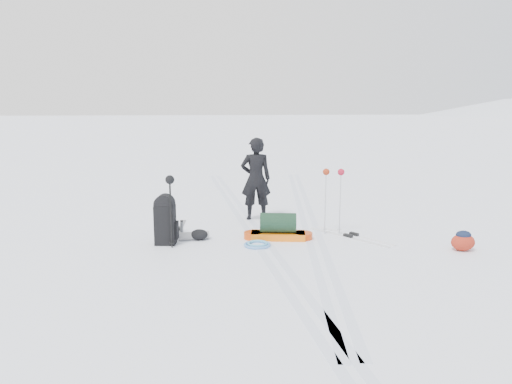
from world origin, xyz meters
TOP-DOWN VIEW (x-y plane):
  - ground at (0.00, 0.00)m, footprint 200.00×200.00m
  - ski_tracks at (0.61, 0.88)m, footprint 3.38×17.97m
  - skier at (0.12, 1.80)m, footprint 0.71×0.47m
  - pulk_sled at (0.38, 0.04)m, footprint 1.44×0.61m
  - expedition_rucksack at (-1.79, -0.07)m, footprint 1.07×0.55m
  - ski_poles_black at (-1.73, -0.32)m, footprint 0.17×0.21m
  - ski_poles_silver at (1.57, 0.29)m, footprint 0.44×0.20m
  - touring_skis_grey at (-1.72, 0.96)m, footprint 0.40×1.82m
  - touring_skis_white at (1.90, 0.02)m, footprint 1.38×1.80m
  - rope_coil at (-0.10, -0.42)m, footprint 0.62×0.62m
  - small_daypack at (3.68, -1.15)m, footprint 0.45×0.34m
  - thermos_pair at (-1.64, 0.71)m, footprint 0.19×0.26m
  - stuff_sack at (-1.21, 0.14)m, footprint 0.37×0.28m

SIDE VIEW (x-z plane):
  - ground at x=0.00m, z-range 0.00..0.00m
  - ski_tracks at x=0.61m, z-range 0.00..0.01m
  - touring_skis_grey at x=-1.72m, z-range -0.02..0.05m
  - touring_skis_white at x=1.90m, z-range -0.02..0.05m
  - rope_coil at x=-0.10m, z-range 0.00..0.06m
  - stuff_sack at x=-1.21m, z-range 0.00..0.22m
  - thermos_pair at x=-1.64m, z-range -0.01..0.27m
  - small_daypack at x=3.68m, z-range -0.01..0.38m
  - pulk_sled at x=0.38m, z-range -0.06..0.47m
  - expedition_rucksack at x=-1.79m, z-range -0.04..0.95m
  - skier at x=0.12m, z-range 0.00..1.94m
  - ski_poles_black at x=-1.73m, z-range 0.44..1.84m
  - ski_poles_silver at x=1.57m, z-range 0.47..1.85m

